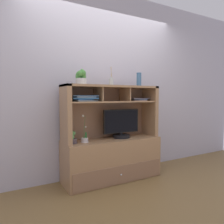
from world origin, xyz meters
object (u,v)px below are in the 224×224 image
at_px(magazine_stack_centre, 138,99).
at_px(ceramic_vase, 139,79).
at_px(potted_fern, 72,139).
at_px(magazine_stack_left, 84,98).
at_px(potted_orchid, 85,139).
at_px(potted_succulent, 81,78).
at_px(tv_monitor, 121,126).
at_px(diffuser_bottle, 111,82).
at_px(media_console, 112,150).

bearing_deg(magazine_stack_centre, ceramic_vase, -96.70).
xyz_separation_m(potted_fern, magazine_stack_left, (0.18, -0.01, 0.52)).
xyz_separation_m(potted_orchid, ceramic_vase, (0.90, 0.03, 0.82)).
distance_m(potted_fern, potted_succulent, 0.80).
height_order(magazine_stack_left, potted_succulent, potted_succulent).
bearing_deg(magazine_stack_left, tv_monitor, 1.96).
xyz_separation_m(diffuser_bottle, ceramic_vase, (0.46, -0.03, 0.05)).
distance_m(potted_fern, magazine_stack_centre, 1.19).
bearing_deg(magazine_stack_left, ceramic_vase, 1.12).
height_order(potted_orchid, ceramic_vase, ceramic_vase).
xyz_separation_m(potted_orchid, diffuser_bottle, (0.44, 0.07, 0.77)).
bearing_deg(tv_monitor, potted_orchid, -176.48).
bearing_deg(ceramic_vase, diffuser_bottle, 175.88).
relative_size(magazine_stack_left, potted_succulent, 1.70).
relative_size(diffuser_bottle, ceramic_vase, 1.31).
bearing_deg(potted_succulent, potted_orchid, -69.87).
relative_size(media_console, potted_orchid, 3.86).
distance_m(magazine_stack_centre, diffuser_bottle, 0.53).
xyz_separation_m(magazine_stack_left, potted_succulent, (-0.03, 0.04, 0.26)).
bearing_deg(potted_succulent, potted_fern, -168.71).
bearing_deg(ceramic_vase, potted_succulent, 178.83).
relative_size(media_console, magazine_stack_left, 3.95).
relative_size(tv_monitor, diffuser_bottle, 2.16).
relative_size(diffuser_bottle, potted_succulent, 1.26).
bearing_deg(potted_fern, potted_orchid, -7.98).
bearing_deg(magazine_stack_centre, potted_fern, -178.19).
xyz_separation_m(tv_monitor, potted_succulent, (-0.61, 0.02, 0.67)).
height_order(media_console, magazine_stack_left, media_console).
height_order(magazine_stack_left, diffuser_bottle, diffuser_bottle).
distance_m(magazine_stack_left, potted_succulent, 0.27).
distance_m(diffuser_bottle, ceramic_vase, 0.47).
bearing_deg(diffuser_bottle, tv_monitor, -11.40).
bearing_deg(potted_fern, potted_succulent, 11.29).
relative_size(magazine_stack_left, ceramic_vase, 1.76).
height_order(magazine_stack_centre, diffuser_bottle, diffuser_bottle).
bearing_deg(tv_monitor, ceramic_vase, -0.47).
bearing_deg(potted_fern, diffuser_bottle, 4.13).
xyz_separation_m(media_console, potted_orchid, (-0.44, -0.05, 0.22)).
bearing_deg(potted_orchid, media_console, 6.47).
relative_size(magazine_stack_left, magazine_stack_centre, 1.02).
distance_m(magazine_stack_left, diffuser_bottle, 0.49).
relative_size(media_console, diffuser_bottle, 5.32).
bearing_deg(diffuser_bottle, magazine_stack_centre, -1.23).
bearing_deg(potted_orchid, magazine_stack_centre, 3.62).
bearing_deg(media_console, magazine_stack_left, -175.57).
distance_m(potted_orchid, diffuser_bottle, 0.89).
relative_size(potted_orchid, potted_fern, 2.18).
height_order(magazine_stack_centre, ceramic_vase, ceramic_vase).
height_order(tv_monitor, potted_succulent, potted_succulent).
bearing_deg(magazine_stack_left, potted_orchid, -120.48).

